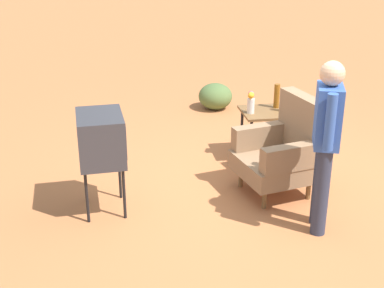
# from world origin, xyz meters

# --- Properties ---
(ground_plane) EXTENTS (60.00, 60.00, 0.00)m
(ground_plane) POSITION_xyz_m (0.00, 0.00, 0.00)
(ground_plane) COLOR #B76B3D
(armchair) EXTENTS (0.92, 0.93, 1.06)m
(armchair) POSITION_xyz_m (0.04, 0.21, 0.50)
(armchair) COLOR brown
(armchair) RESTS_ON ground
(side_table) EXTENTS (0.56, 0.56, 0.61)m
(side_table) POSITION_xyz_m (-0.90, 0.26, 0.52)
(side_table) COLOR black
(side_table) RESTS_ON ground
(tv_on_stand) EXTENTS (0.63, 0.48, 1.03)m
(tv_on_stand) POSITION_xyz_m (0.15, -1.70, 0.78)
(tv_on_stand) COLOR black
(tv_on_stand) RESTS_ON ground
(person_standing) EXTENTS (0.54, 0.32, 1.64)m
(person_standing) POSITION_xyz_m (0.83, 0.31, 0.94)
(person_standing) COLOR #2D3347
(person_standing) RESTS_ON ground
(bottle_short_clear) EXTENTS (0.06, 0.06, 0.20)m
(bottle_short_clear) POSITION_xyz_m (-0.86, 0.48, 0.71)
(bottle_short_clear) COLOR silver
(bottle_short_clear) RESTS_ON side_table
(bottle_tall_amber) EXTENTS (0.07, 0.07, 0.30)m
(bottle_tall_amber) POSITION_xyz_m (-1.01, 0.44, 0.76)
(bottle_tall_amber) COLOR brown
(bottle_tall_amber) RESTS_ON side_table
(flower_vase) EXTENTS (0.15, 0.10, 0.27)m
(flower_vase) POSITION_xyz_m (-0.85, 0.07, 0.76)
(flower_vase) COLOR silver
(flower_vase) RESTS_ON side_table
(shrub_mid) EXTENTS (0.53, 0.53, 0.41)m
(shrub_mid) POSITION_xyz_m (-2.87, 0.05, 0.21)
(shrub_mid) COLOR #516B38
(shrub_mid) RESTS_ON ground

